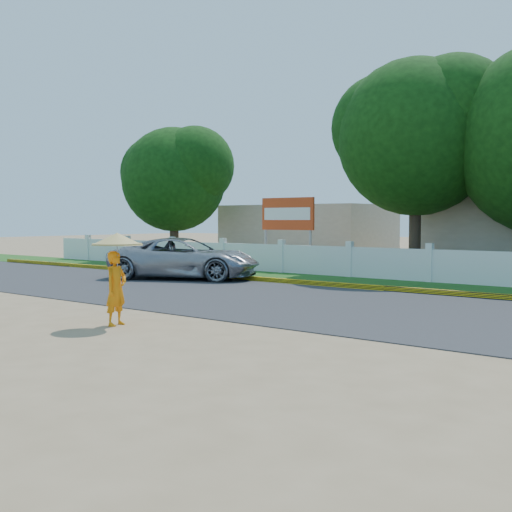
{
  "coord_description": "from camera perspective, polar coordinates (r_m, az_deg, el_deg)",
  "views": [
    {
      "loc": [
        8.51,
        -8.79,
        2.1
      ],
      "look_at": [
        0.0,
        2.0,
        1.3
      ],
      "focal_mm": 45.0,
      "sensor_mm": 36.0,
      "label": 1
    }
  ],
  "objects": [
    {
      "name": "road",
      "position": [
        15.92,
        5.6,
        -4.23
      ],
      "size": [
        60.0,
        7.0,
        0.02
      ],
      "primitive_type": "cube",
      "color": "#38383A",
      "rests_on": "ground"
    },
    {
      "name": "grass_verge",
      "position": [
        20.51,
        13.55,
        -2.6
      ],
      "size": [
        60.0,
        3.5,
        0.03
      ],
      "primitive_type": "cube",
      "color": "#2D601E",
      "rests_on": "ground"
    },
    {
      "name": "curb",
      "position": [
        18.98,
        11.4,
        -2.85
      ],
      "size": [
        40.0,
        0.18,
        0.16
      ],
      "primitive_type": "cube",
      "color": "yellow",
      "rests_on": "ground"
    },
    {
      "name": "building_far",
      "position": [
        33.4,
        4.6,
        2.12
      ],
      "size": [
        8.0,
        5.0,
        2.8
      ],
      "primitive_type": "cube",
      "color": "#B7AD99",
      "rests_on": "ground"
    },
    {
      "name": "ground",
      "position": [
        12.41,
        -5.76,
        -6.42
      ],
      "size": [
        120.0,
        120.0,
        0.0
      ],
      "primitive_type": "plane",
      "color": "#9E8460",
      "rests_on": "ground"
    },
    {
      "name": "vehicle",
      "position": [
        22.47,
        -6.33,
        -0.21
      ],
      "size": [
        5.71,
        4.35,
        1.44
      ],
      "primitive_type": "imported",
      "rotation": [
        0.0,
        0.0,
        2.0
      ],
      "color": "#98999F",
      "rests_on": "ground"
    },
    {
      "name": "billboard",
      "position": [
        25.88,
        2.82,
        3.42
      ],
      "size": [
        2.5,
        0.13,
        2.95
      ],
      "color": "gray",
      "rests_on": "ground"
    },
    {
      "name": "monk_with_parasol",
      "position": [
        12.84,
        -12.29,
        -0.81
      ],
      "size": [
        1.0,
        1.0,
        1.83
      ],
      "color": "orange",
      "rests_on": "ground"
    },
    {
      "name": "fence",
      "position": [
        21.78,
        15.17,
        -0.87
      ],
      "size": [
        40.0,
        0.1,
        1.1
      ],
      "primitive_type": "cube",
      "color": "silver",
      "rests_on": "ground"
    }
  ]
}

